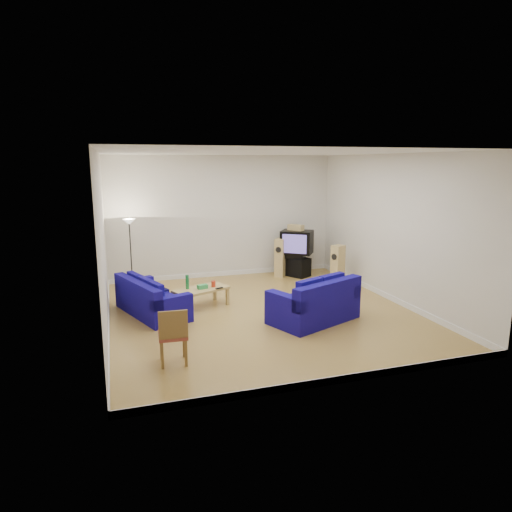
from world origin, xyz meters
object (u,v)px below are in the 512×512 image
object	(u,v)px
coffee_table	(201,291)
television	(297,242)
sofa_three_seat	(150,301)
tv_stand	(294,266)
sofa_loveseat	(316,305)

from	to	relation	value
coffee_table	television	world-z (taller)	television
coffee_table	television	bearing A→B (deg)	33.33
sofa_three_seat	tv_stand	world-z (taller)	sofa_three_seat
coffee_table	tv_stand	size ratio (longest dim) A/B	1.56
sofa_three_seat	coffee_table	distance (m)	1.08
coffee_table	television	xyz separation A→B (m)	(2.99, 1.97, 0.56)
coffee_table	tv_stand	world-z (taller)	tv_stand
sofa_loveseat	tv_stand	distance (m)	3.67
sofa_three_seat	coffee_table	world-z (taller)	sofa_three_seat
sofa_loveseat	television	size ratio (longest dim) A/B	1.93
tv_stand	television	distance (m)	0.67
sofa_loveseat	coffee_table	xyz separation A→B (m)	(-1.93, 1.54, 0.04)
coffee_table	tv_stand	distance (m)	3.55
tv_stand	television	world-z (taller)	television
television	sofa_three_seat	bearing A→B (deg)	-117.40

